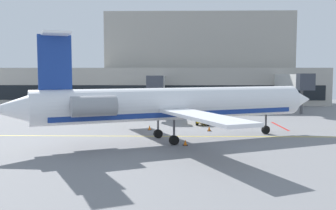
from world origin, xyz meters
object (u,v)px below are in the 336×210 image
Objects in this scene: pushback_tractor at (205,117)px; fuel_tank at (109,102)px; baggage_tug at (197,110)px; regional_jet at (173,104)px.

pushback_tractor is 23.92m from fuel_tank.
baggage_tug is 0.46× the size of fuel_tank.
pushback_tractor is (0.63, -8.38, -0.02)m from baggage_tug.
regional_jet is 13.26m from pushback_tractor.
regional_jet is 9.96× the size of baggage_tug.
baggage_tug is at bearing 94.32° from pushback_tractor.
pushback_tractor is at bearing -85.68° from baggage_tug.
fuel_tank is at bearing 131.23° from pushback_tractor.
regional_jet reaches higher than pushback_tractor.
baggage_tug is 17.92m from fuel_tank.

